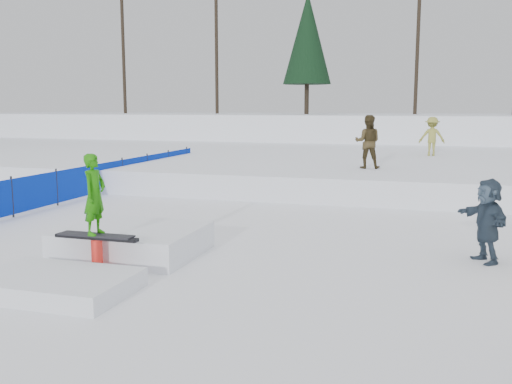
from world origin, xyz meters
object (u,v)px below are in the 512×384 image
(walker_olive, at_px, (368,142))
(spectator_dark, at_px, (487,221))
(jib_rail_feature, at_px, (114,248))
(walker_ygreen, at_px, (432,136))
(safety_fence, at_px, (93,179))

(walker_olive, relative_size, spectator_dark, 1.15)
(walker_olive, xyz_separation_m, jib_rail_feature, (-3.52, -10.73, -1.41))
(walker_olive, xyz_separation_m, walker_ygreen, (2.12, 5.97, -0.08))
(walker_olive, bearing_deg, safety_fence, 20.35)
(safety_fence, xyz_separation_m, jib_rail_feature, (4.97, -7.03, -0.25))
(walker_olive, bearing_deg, walker_ygreen, -112.80)
(jib_rail_feature, bearing_deg, walker_olive, 71.83)
(walker_ygreen, height_order, jib_rail_feature, walker_ygreen)
(safety_fence, xyz_separation_m, spectator_dark, (11.62, -4.87, 0.25))
(walker_ygreen, bearing_deg, jib_rail_feature, 66.69)
(safety_fence, relative_size, jib_rail_feature, 3.64)
(jib_rail_feature, bearing_deg, walker_ygreen, 71.32)
(safety_fence, distance_m, spectator_dark, 12.60)
(jib_rail_feature, bearing_deg, safety_fence, 125.26)
(spectator_dark, bearing_deg, walker_ygreen, 158.04)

